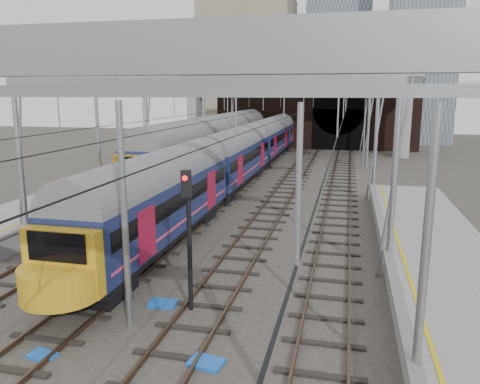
# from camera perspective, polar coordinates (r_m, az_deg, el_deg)

# --- Properties ---
(ground) EXTENTS (160.00, 160.00, 0.00)m
(ground) POSITION_cam_1_polar(r_m,az_deg,el_deg) (14.18, -16.99, -19.02)
(ground) COLOR #38332D
(ground) RESTS_ON ground
(tracks) EXTENTS (14.40, 80.00, 0.22)m
(tracks) POSITION_cam_1_polar(r_m,az_deg,el_deg) (27.16, -1.09, -3.33)
(tracks) COLOR #4C3828
(tracks) RESTS_ON ground
(overhead_line) EXTENTS (16.80, 80.00, 8.00)m
(overhead_line) POSITION_cam_1_polar(r_m,az_deg,el_deg) (32.53, 1.71, 10.87)
(overhead_line) COLOR gray
(overhead_line) RESTS_ON ground
(retaining_wall) EXTENTS (28.00, 2.75, 9.00)m
(retaining_wall) POSITION_cam_1_polar(r_m,az_deg,el_deg) (62.60, 8.59, 9.21)
(retaining_wall) COLOR black
(retaining_wall) RESTS_ON ground
(overbridge) EXTENTS (28.00, 3.00, 9.25)m
(overbridge) POSITION_cam_1_polar(r_m,az_deg,el_deg) (56.76, 6.74, 11.96)
(overbridge) COLOR gray
(overbridge) RESTS_ON ground
(city_skyline) EXTENTS (37.50, 27.50, 60.00)m
(city_skyline) POSITION_cam_1_polar(r_m,az_deg,el_deg) (81.57, 11.00, 18.73)
(city_skyline) COLOR tan
(city_skyline) RESTS_ON ground
(train_main) EXTENTS (2.64, 61.17, 4.60)m
(train_main) POSITION_cam_1_polar(r_m,az_deg,el_deg) (43.54, 1.86, 5.63)
(train_main) COLOR black
(train_main) RESTS_ON ground
(train_second) EXTENTS (3.06, 53.01, 5.18)m
(train_second) POSITION_cam_1_polar(r_m,az_deg,el_deg) (53.82, -0.31, 7.12)
(train_second) COLOR black
(train_second) RESTS_ON ground
(signal_near_centre) EXTENTS (0.38, 0.47, 4.82)m
(signal_near_centre) POSITION_cam_1_polar(r_m,az_deg,el_deg) (15.28, -6.31, -3.83)
(signal_near_centre) COLOR black
(signal_near_centre) RESTS_ON ground
(equip_cover_a) EXTENTS (0.86, 0.70, 0.09)m
(equip_cover_a) POSITION_cam_1_polar(r_m,az_deg,el_deg) (14.82, -22.98, -17.86)
(equip_cover_a) COLOR blue
(equip_cover_a) RESTS_ON ground
(equip_cover_b) EXTENTS (0.97, 0.70, 0.11)m
(equip_cover_b) POSITION_cam_1_polar(r_m,az_deg,el_deg) (16.82, -9.39, -13.27)
(equip_cover_b) COLOR blue
(equip_cover_b) RESTS_ON ground
(equip_cover_c) EXTENTS (1.02, 0.80, 0.11)m
(equip_cover_c) POSITION_cam_1_polar(r_m,az_deg,el_deg) (13.47, -4.16, -20.02)
(equip_cover_c) COLOR blue
(equip_cover_c) RESTS_ON ground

